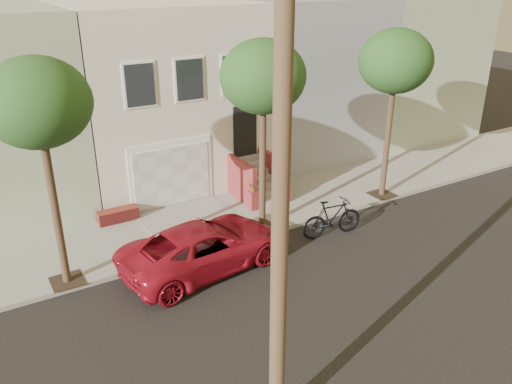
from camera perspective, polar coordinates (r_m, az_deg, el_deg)
ground at (r=14.67m, az=5.37°, el=-11.35°), size 90.00×90.00×0.00m
sidewalk at (r=18.59m, az=-4.28°, el=-3.04°), size 40.00×3.70×0.15m
house_row at (r=22.54m, az=-11.38°, el=10.97°), size 33.10×11.70×7.00m
tree_left at (r=13.98m, az=-22.89°, el=8.85°), size 2.70×2.57×6.30m
tree_mid at (r=16.15m, az=0.78°, el=12.42°), size 2.70×2.57×6.30m
tree_right at (r=19.55m, az=15.08°, el=13.59°), size 2.70×2.57×6.30m
pickup_truck at (r=15.60m, az=-5.72°, el=-6.00°), size 5.38×3.01×1.42m
motorcycle at (r=17.53m, az=8.35°, el=-2.82°), size 2.27×0.91×1.33m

